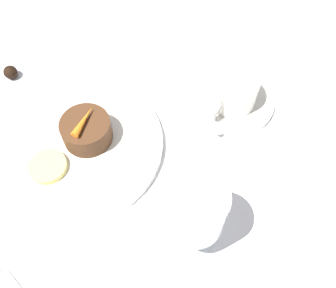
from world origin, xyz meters
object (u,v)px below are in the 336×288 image
object	(u,v)px
coffee_cup	(234,89)
wine_glass	(195,211)
dinner_plate	(77,145)
dessert_cake	(87,130)

from	to	relation	value
coffee_cup	wine_glass	xyz separation A→B (m)	(0.23, 0.08, 0.05)
dinner_plate	dessert_cake	size ratio (longest dim) A/B	3.47
dinner_plate	wine_glass	distance (m)	0.24
wine_glass	dinner_plate	bearing A→B (deg)	-92.24
coffee_cup	dessert_cake	distance (m)	0.24
dinner_plate	dessert_cake	xyz separation A→B (m)	(-0.02, 0.01, 0.03)
coffee_cup	dessert_cake	bearing A→B (deg)	-34.46
wine_glass	dessert_cake	bearing A→B (deg)	-97.32
dinner_plate	wine_glass	xyz separation A→B (m)	(0.01, 0.23, 0.08)
wine_glass	dessert_cake	xyz separation A→B (m)	(-0.03, -0.22, -0.05)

